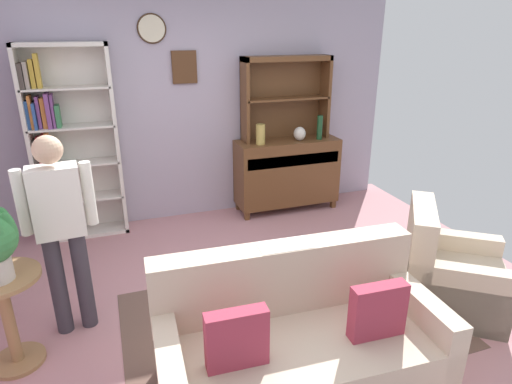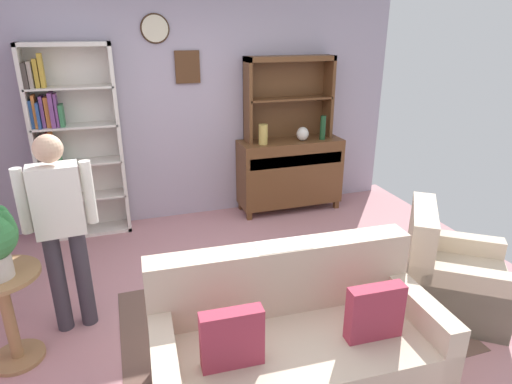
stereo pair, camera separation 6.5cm
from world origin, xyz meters
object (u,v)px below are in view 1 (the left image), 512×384
(sideboard, at_px, (287,171))
(plant_stand, at_px, (7,311))
(book_stack, at_px, (271,264))
(armchair_floral, at_px, (447,276))
(couch_floral, at_px, (298,344))
(person_reading, at_px, (60,223))
(sideboard_hutch, at_px, (285,87))
(bookshelf, at_px, (67,147))
(bottle_wine, at_px, (320,127))
(vase_tall, at_px, (260,134))
(vase_round, at_px, (300,134))
(coffee_table, at_px, (274,277))

(sideboard, relative_size, plant_stand, 1.84)
(sideboard, distance_m, book_stack, 2.26)
(armchair_floral, bearing_deg, couch_floral, -166.20)
(person_reading, bearing_deg, sideboard_hutch, 35.58)
(armchair_floral, relative_size, plant_stand, 1.52)
(armchair_floral, height_order, plant_stand, armchair_floral)
(bookshelf, distance_m, plant_stand, 2.17)
(sideboard, relative_size, bottle_wine, 4.35)
(vase_tall, distance_m, armchair_floral, 2.59)
(sideboard, distance_m, armchair_floral, 2.46)
(armchair_floral, xyz_separation_m, plant_stand, (-3.35, 0.44, 0.15))
(vase_round, height_order, coffee_table, vase_round)
(sideboard_hutch, xyz_separation_m, coffee_table, (-0.98, -2.16, -1.21))
(plant_stand, xyz_separation_m, coffee_table, (1.92, -0.08, -0.08))
(vase_tall, xyz_separation_m, vase_round, (0.52, 0.01, -0.04))
(book_stack, bearing_deg, couch_floral, -98.17)
(vase_tall, bearing_deg, book_stack, -107.30)
(couch_floral, xyz_separation_m, coffee_table, (0.13, 0.74, 0.04))
(coffee_table, bearing_deg, sideboard_hutch, 65.60)
(vase_round, bearing_deg, person_reading, -148.47)
(person_reading, bearing_deg, vase_round, 31.53)
(sideboard, relative_size, person_reading, 0.83)
(bookshelf, distance_m, vase_round, 2.67)
(bookshelf, relative_size, sideboard_hutch, 1.91)
(plant_stand, bearing_deg, vase_round, 32.08)
(sideboard_hutch, xyz_separation_m, plant_stand, (-2.91, -2.08, -1.12))
(sideboard_hutch, relative_size, plant_stand, 1.55)
(vase_round, distance_m, plant_stand, 3.63)
(armchair_floral, bearing_deg, plant_stand, 172.43)
(bookshelf, xyz_separation_m, armchair_floral, (2.98, -2.50, -0.74))
(couch_floral, xyz_separation_m, armchair_floral, (1.55, 0.38, -0.02))
(plant_stand, relative_size, person_reading, 0.45)
(bottle_wine, relative_size, coffee_table, 0.37)
(vase_tall, bearing_deg, vase_round, 1.49)
(vase_tall, relative_size, coffee_table, 0.30)
(plant_stand, bearing_deg, coffee_table, -2.48)
(bottle_wine, distance_m, plant_stand, 3.85)
(bottle_wine, relative_size, book_stack, 1.66)
(bookshelf, relative_size, coffee_table, 2.62)
(sideboard_hutch, xyz_separation_m, vase_tall, (-0.39, -0.19, -0.52))
(sideboard, xyz_separation_m, person_reading, (-2.51, -1.69, 0.40))
(person_reading, bearing_deg, plant_stand, -144.40)
(couch_floral, relative_size, book_stack, 10.23)
(bookshelf, bearing_deg, couch_floral, -63.55)
(plant_stand, height_order, book_stack, plant_stand)
(vase_tall, bearing_deg, bookshelf, 175.61)
(sideboard, distance_m, plant_stand, 3.51)
(vase_tall, xyz_separation_m, armchair_floral, (0.83, -2.33, -0.75))
(couch_floral, bearing_deg, vase_tall, 75.21)
(armchair_floral, relative_size, person_reading, 0.69)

